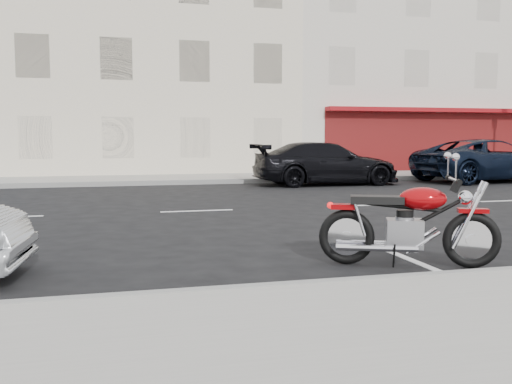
% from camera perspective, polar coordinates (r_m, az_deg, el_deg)
% --- Properties ---
extents(ground, '(120.00, 120.00, 0.00)m').
position_cam_1_polar(ground, '(13.09, 2.76, -1.63)').
color(ground, black).
rests_on(ground, ground).
extents(sidewalk_far, '(80.00, 3.40, 0.15)m').
position_cam_1_polar(sidewalk_far, '(21.20, -17.52, 1.07)').
color(sidewalk_far, gray).
rests_on(sidewalk_far, ground).
extents(curb_far, '(80.00, 0.12, 0.16)m').
position_cam_1_polar(curb_far, '(19.50, -17.79, 0.71)').
color(curb_far, gray).
rests_on(curb_far, ground).
extents(bldg_cream, '(12.00, 12.00, 11.50)m').
position_cam_1_polar(bldg_cream, '(29.06, -10.96, 13.59)').
color(bldg_cream, beige).
rests_on(bldg_cream, ground).
extents(bldg_corner, '(14.00, 12.00, 12.50)m').
position_cam_1_polar(bldg_corner, '(32.65, 13.15, 13.54)').
color(bldg_corner, beige).
rests_on(bldg_corner, ground).
extents(fire_hydrant, '(0.20, 0.20, 0.72)m').
position_cam_1_polar(fire_hydrant, '(26.26, 22.73, 2.71)').
color(fire_hydrant, beige).
rests_on(fire_hydrant, sidewalk_far).
extents(motorcycle, '(2.11, 1.09, 1.13)m').
position_cam_1_polar(motorcycle, '(7.56, 21.03, -3.34)').
color(motorcycle, black).
rests_on(motorcycle, ground).
extents(suv_far, '(5.82, 3.17, 1.55)m').
position_cam_1_polar(suv_far, '(22.45, 22.21, 2.94)').
color(suv_far, black).
rests_on(suv_far, ground).
extents(car_far, '(5.01, 2.07, 1.45)m').
position_cam_1_polar(car_far, '(19.56, 7.02, 2.84)').
color(car_far, black).
rests_on(car_far, ground).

